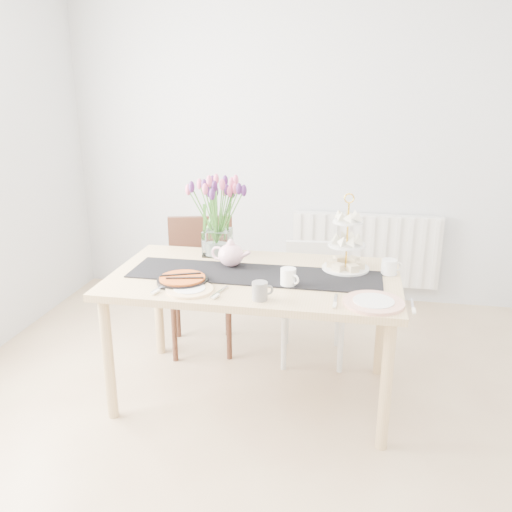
% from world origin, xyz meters
% --- Properties ---
extents(room_shell, '(4.50, 4.50, 4.50)m').
position_xyz_m(room_shell, '(0.00, 0.00, 1.30)').
color(room_shell, tan).
rests_on(room_shell, ground).
extents(radiator, '(1.20, 0.08, 0.60)m').
position_xyz_m(radiator, '(0.50, 2.19, 0.45)').
color(radiator, white).
rests_on(radiator, room_shell).
extents(dining_table, '(1.60, 0.90, 0.75)m').
position_xyz_m(dining_table, '(-0.13, 0.60, 0.67)').
color(dining_table, tan).
rests_on(dining_table, ground).
extents(chair_brown, '(0.54, 0.54, 0.89)m').
position_xyz_m(chair_brown, '(-0.62, 1.19, 0.52)').
color(chair_brown, '#3D1F16').
rests_on(chair_brown, ground).
extents(chair_white, '(0.43, 0.43, 0.76)m').
position_xyz_m(chair_white, '(0.16, 1.18, 0.44)').
color(chair_white, silver).
rests_on(chair_white, ground).
extents(table_runner, '(1.40, 0.35, 0.01)m').
position_xyz_m(table_runner, '(-0.13, 0.60, 0.75)').
color(table_runner, black).
rests_on(table_runner, dining_table).
extents(tulip_vase, '(0.59, 0.59, 0.50)m').
position_xyz_m(tulip_vase, '(-0.42, 0.92, 1.07)').
color(tulip_vase, silver).
rests_on(tulip_vase, dining_table).
extents(cake_stand, '(0.27, 0.27, 0.39)m').
position_xyz_m(cake_stand, '(0.37, 0.78, 0.86)').
color(cake_stand, gold).
rests_on(cake_stand, dining_table).
extents(teapot, '(0.27, 0.24, 0.16)m').
position_xyz_m(teapot, '(-0.29, 0.71, 0.82)').
color(teapot, white).
rests_on(teapot, dining_table).
extents(cream_jug, '(0.10, 0.10, 0.09)m').
position_xyz_m(cream_jug, '(0.61, 0.75, 0.79)').
color(cream_jug, white).
rests_on(cream_jug, dining_table).
extents(tart_tin, '(0.27, 0.27, 0.03)m').
position_xyz_m(tart_tin, '(-0.49, 0.41, 0.77)').
color(tart_tin, black).
rests_on(tart_tin, dining_table).
extents(mug_grey, '(0.10, 0.10, 0.09)m').
position_xyz_m(mug_grey, '(-0.04, 0.25, 0.80)').
color(mug_grey, slate).
rests_on(mug_grey, dining_table).
extents(mug_white, '(0.11, 0.11, 0.10)m').
position_xyz_m(mug_white, '(0.08, 0.47, 0.80)').
color(mug_white, white).
rests_on(mug_white, dining_table).
extents(plate_left, '(0.30, 0.30, 0.01)m').
position_xyz_m(plate_left, '(-0.41, 0.30, 0.76)').
color(plate_left, white).
rests_on(plate_left, dining_table).
extents(plate_right, '(0.30, 0.30, 0.02)m').
position_xyz_m(plate_right, '(0.52, 0.30, 0.76)').
color(plate_right, white).
rests_on(plate_right, dining_table).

